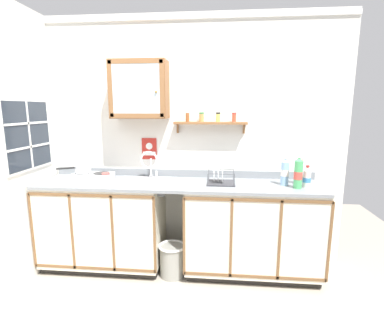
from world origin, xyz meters
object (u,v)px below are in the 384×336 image
hot_plate_stove (92,177)px  dish_rack (220,180)px  trash_bin (172,260)px  sink (145,182)px  wall_cabinet (139,90)px  warning_sign (149,149)px  saucepan (82,169)px  bottle_opaque_white_0 (307,178)px  bottle_soda_green_3 (298,173)px  bottle_water_clear_1 (300,174)px  bottle_water_blue_2 (285,172)px  mug (106,177)px

hot_plate_stove → dish_rack: (1.35, 0.02, -0.00)m
dish_rack → trash_bin: 0.97m
sink → trash_bin: sink is taller
wall_cabinet → dish_rack: bearing=-10.3°
warning_sign → saucepan: bearing=-157.0°
bottle_opaque_white_0 → trash_bin: bearing=-176.0°
dish_rack → wall_cabinet: size_ratio=0.48×
hot_plate_stove → dish_rack: size_ratio=1.49×
sink → bottle_soda_green_3: bearing=-5.3°
bottle_opaque_white_0 → hot_plate_stove: bearing=178.7°
wall_cabinet → warning_sign: (0.06, 0.13, -0.64)m
bottle_water_clear_1 → bottle_opaque_white_0: bearing=-73.3°
saucepan → warning_sign: (0.66, 0.28, 0.18)m
bottle_water_blue_2 → mug: bottle_water_blue_2 is taller
wall_cabinet → bottle_soda_green_3: bearing=-9.7°
sink → bottle_water_clear_1: bearing=0.8°
bottle_water_blue_2 → trash_bin: (-1.12, -0.15, -0.92)m
hot_plate_stove → bottle_soda_green_3: bearing=-2.8°
warning_sign → hot_plate_stove: bearing=-151.9°
saucepan → warning_sign: bearing=23.0°
sink → bottle_water_clear_1: sink is taller
bottle_soda_green_3 → trash_bin: 1.54m
bottle_opaque_white_0 → trash_bin: size_ratio=0.63×
sink → wall_cabinet: wall_cabinet is taller
bottle_water_blue_2 → bottle_soda_green_3: size_ratio=0.90×
sink → bottle_soda_green_3: (1.53, -0.14, 0.16)m
bottle_water_clear_1 → trash_bin: 1.58m
bottle_opaque_white_0 → dish_rack: bottle_opaque_white_0 is taller
mug → saucepan: bearing=171.1°
mug → hot_plate_stove: bearing=171.0°
mug → trash_bin: 1.10m
sink → bottle_water_clear_1: size_ratio=2.22×
mug → trash_bin: (0.71, -0.12, -0.83)m
trash_bin → bottle_water_clear_1: bearing=9.1°
hot_plate_stove → warning_sign: 0.69m
hot_plate_stove → dish_rack: dish_rack is taller
bottle_soda_green_3 → bottle_water_clear_1: bearing=69.2°
mug → bottle_soda_green_3: bearing=-2.2°
sink → saucepan: sink is taller
bottle_water_clear_1 → bottle_water_blue_2: (-0.16, -0.05, 0.02)m
sink → dish_rack: size_ratio=2.00×
bottle_water_clear_1 → wall_cabinet: size_ratio=0.43×
trash_bin → warning_sign: bearing=125.9°
dish_rack → hot_plate_stove: bearing=-179.4°
wall_cabinet → bottle_opaque_white_0: bearing=-7.5°
sink → mug: 0.42m
hot_plate_stove → mug: (0.16, -0.03, 0.01)m
mug → wall_cabinet: 0.98m
dish_rack → warning_sign: (-0.80, 0.28, 0.27)m
bottle_opaque_white_0 → warning_sign: 1.69m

